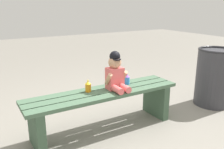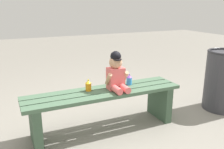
{
  "view_description": "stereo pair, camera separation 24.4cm",
  "coord_description": "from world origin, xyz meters",
  "views": [
    {
      "loc": [
        -1.13,
        -2.07,
        1.31
      ],
      "look_at": [
        0.07,
        -0.05,
        0.62
      ],
      "focal_mm": 38.88,
      "sensor_mm": 36.0,
      "label": 1
    },
    {
      "loc": [
        -0.91,
        -2.18,
        1.31
      ],
      "look_at": [
        0.07,
        -0.05,
        0.62
      ],
      "focal_mm": 38.88,
      "sensor_mm": 36.0,
      "label": 2
    }
  ],
  "objects": [
    {
      "name": "ground_plane",
      "position": [
        0.0,
        0.0,
        0.0
      ],
      "size": [
        16.0,
        16.0,
        0.0
      ],
      "primitive_type": "plane",
      "color": "gray"
    },
    {
      "name": "park_bench",
      "position": [
        0.0,
        0.0,
        0.3
      ],
      "size": [
        1.66,
        0.38,
        0.44
      ],
      "color": "#47664C",
      "rests_on": "ground_plane"
    },
    {
      "name": "child_figure",
      "position": [
        0.14,
        -0.01,
        0.62
      ],
      "size": [
        0.23,
        0.27,
        0.4
      ],
      "color": "#E56666",
      "rests_on": "park_bench"
    },
    {
      "name": "sippy_cup_left",
      "position": [
        -0.15,
        0.07,
        0.5
      ],
      "size": [
        0.06,
        0.06,
        0.12
      ],
      "color": "orange",
      "rests_on": "park_bench"
    },
    {
      "name": "sippy_cup_right",
      "position": [
        0.33,
        0.07,
        0.5
      ],
      "size": [
        0.06,
        0.06,
        0.12
      ],
      "color": "#338CE5",
      "rests_on": "park_bench"
    },
    {
      "name": "trash_bin",
      "position": [
        1.59,
        -0.13,
        0.38
      ],
      "size": [
        0.47,
        0.47,
        0.76
      ],
      "color": "#333338",
      "rests_on": "ground_plane"
    }
  ]
}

